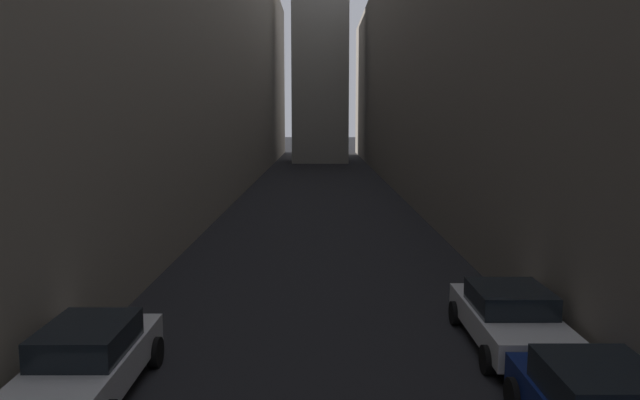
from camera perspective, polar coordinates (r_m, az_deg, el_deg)
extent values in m
plane|color=black|center=(39.75, -0.06, -0.01)|extent=(264.00, 264.00, 0.00)
cube|color=gray|center=(43.06, -14.83, 14.59)|extent=(10.25, 108.00, 21.37)
cube|color=#60594F|center=(43.41, 16.99, 12.68)|extent=(13.83, 108.00, 18.71)
cube|color=silver|center=(12.78, -20.79, -14.34)|extent=(1.65, 4.34, 0.63)
cube|color=black|center=(12.49, -21.09, -12.01)|extent=(1.52, 2.09, 0.54)
cylinder|color=black|center=(14.46, -21.77, -13.12)|extent=(0.22, 0.65, 0.65)
cylinder|color=black|center=(13.95, -15.27, -13.60)|extent=(0.22, 0.65, 0.65)
cube|color=black|center=(10.91, 24.77, -15.30)|extent=(1.66, 1.96, 0.55)
cylinder|color=black|center=(12.06, 17.70, -17.11)|extent=(0.22, 0.68, 0.68)
cylinder|color=black|center=(12.71, 25.79, -16.22)|extent=(0.22, 0.68, 0.68)
cube|color=silver|center=(15.13, 17.23, -10.83)|extent=(1.83, 4.52, 0.60)
cube|color=black|center=(15.00, 17.27, -8.78)|extent=(1.68, 1.96, 0.51)
cylinder|color=black|center=(16.40, 12.47, -10.30)|extent=(0.22, 0.62, 0.62)
cylinder|color=black|center=(16.89, 18.63, -10.00)|extent=(0.22, 0.62, 0.62)
cylinder|color=black|center=(13.60, 15.35, -14.24)|extent=(0.22, 0.62, 0.62)
cylinder|color=black|center=(14.18, 22.70, -13.64)|extent=(0.22, 0.62, 0.62)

